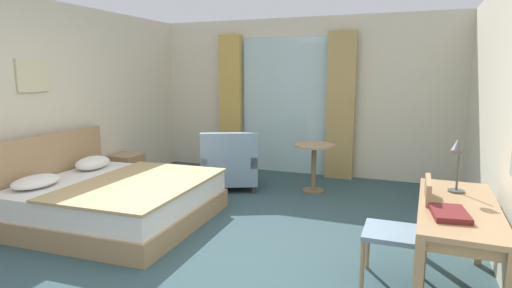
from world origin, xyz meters
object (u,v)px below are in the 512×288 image
bed (113,199)px  desk_lamp (457,155)px  armchair_by_window (229,167)px  desk_chair (407,227)px  round_cafe_table (314,157)px  framed_picture (33,76)px  nightstand (126,170)px  writing_desk (458,217)px  closed_book (449,213)px

bed → desk_lamp: desk_lamp is taller
armchair_by_window → bed: bearing=-112.5°
bed → armchair_by_window: bearing=67.5°
desk_chair → round_cafe_table: bearing=118.7°
framed_picture → desk_lamp: bearing=-1.7°
framed_picture → nightstand: bearing=80.5°
round_cafe_table → nightstand: bearing=-165.8°
writing_desk → framed_picture: (-4.59, 0.41, 1.01)m
bed → framed_picture: 1.76m
round_cafe_table → framed_picture: size_ratio=1.61×
writing_desk → bed: bearing=173.4°
nightstand → framed_picture: framed_picture is taller
bed → round_cafe_table: (1.88, 2.01, 0.24)m
round_cafe_table → writing_desk: bearing=-55.7°
desk_chair → round_cafe_table: desk_chair is taller
nightstand → desk_lamp: 4.67m
desk_lamp → nightstand: bearing=161.6°
desk_lamp → closed_book: (-0.07, -0.56, -0.30)m
bed → desk_chair: bearing=-6.4°
desk_lamp → desk_chair: bearing=-146.7°
desk_lamp → round_cafe_table: bearing=127.3°
writing_desk → desk_chair: (-0.35, 0.05, -0.14)m
desk_lamp → framed_picture: 4.62m
writing_desk → round_cafe_table: (-1.64, 2.41, -0.14)m
desk_chair → round_cafe_table: 2.70m
bed → nightstand: 1.57m
closed_book → round_cafe_table: closed_book is taller
closed_book → framed_picture: size_ratio=0.78×
desk_chair → nightstand: bearing=157.5°
writing_desk → armchair_by_window: (-2.83, 2.09, -0.31)m
armchair_by_window → framed_picture: 2.78m
armchair_by_window → round_cafe_table: size_ratio=1.49×
writing_desk → closed_book: (-0.08, -0.29, 0.11)m
desk_lamp → round_cafe_table: (-1.63, 2.14, -0.55)m
armchair_by_window → closed_book: bearing=-41.0°
desk_chair → framed_picture: 4.42m
desk_lamp → round_cafe_table: size_ratio=0.70×
bed → nightstand: bearing=122.9°
writing_desk → armchair_by_window: 3.53m
desk_chair → framed_picture: framed_picture is taller
writing_desk → armchair_by_window: armchair_by_window is taller
writing_desk → framed_picture: 4.72m
writing_desk → desk_chair: 0.38m
writing_desk → framed_picture: size_ratio=3.39×
round_cafe_table → framed_picture: (-2.95, -2.01, 1.16)m
nightstand → writing_desk: size_ratio=0.33×
nightstand → desk_chair: 4.37m
closed_book → bed: bearing=160.9°
closed_book → desk_lamp: bearing=75.2°
writing_desk → closed_book: size_ratio=4.34×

